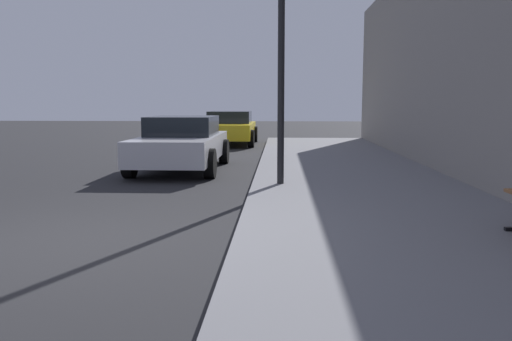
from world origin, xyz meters
name	(u,v)px	position (x,y,z in m)	size (l,w,h in m)	color
ground_plane	(58,245)	(0.00, 0.00, 0.00)	(80.00, 80.00, 0.00)	#232326
sidewalk	(417,243)	(4.00, 0.00, 0.07)	(4.00, 32.00, 0.15)	slate
car_silver	(182,143)	(0.16, 6.64, 0.65)	(1.94, 4.29, 1.27)	#B7B7BF
car_yellow	(230,128)	(0.56, 14.30, 0.65)	(2.01, 4.16, 1.27)	yellow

